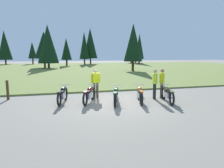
{
  "coord_description": "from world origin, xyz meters",
  "views": [
    {
      "loc": [
        -2.8,
        -9.9,
        2.48
      ],
      "look_at": [
        0.0,
        0.6,
        0.9
      ],
      "focal_mm": 32.68,
      "sensor_mm": 36.0,
      "label": 1
    }
  ],
  "objects": [
    {
      "name": "motorcycle_maroon",
      "position": [
        -1.28,
        0.37,
        0.44
      ],
      "size": [
        1.01,
        1.95,
        0.88
      ],
      "color": "black",
      "rests_on": "ground"
    },
    {
      "name": "motorcycle_orange",
      "position": [
        1.3,
        -0.18,
        0.44
      ],
      "size": [
        0.82,
        2.04,
        0.88
      ],
      "color": "black",
      "rests_on": "ground"
    },
    {
      "name": "rider_near_row_end",
      "position": [
        -0.74,
        1.43,
        0.95
      ],
      "size": [
        0.55,
        0.23,
        1.67
      ],
      "color": "#4C4233",
      "rests_on": "ground"
    },
    {
      "name": "ground_plane",
      "position": [
        0.0,
        0.0,
        0.0
      ],
      "size": [
        140.0,
        140.0,
        0.0
      ],
      "primitive_type": "plane",
      "color": "gray"
    },
    {
      "name": "motorcycle_olive",
      "position": [
        2.68,
        -0.58,
        0.44
      ],
      "size": [
        0.73,
        2.07,
        0.88
      ],
      "color": "black",
      "rests_on": "ground"
    },
    {
      "name": "rider_in_hivis_vest",
      "position": [
        2.39,
        0.33,
        0.95
      ],
      "size": [
        0.31,
        0.53,
        1.67
      ],
      "color": "black",
      "rests_on": "ground"
    },
    {
      "name": "trail_marker_post",
      "position": [
        -5.51,
        2.23,
        0.54
      ],
      "size": [
        0.12,
        0.12,
        1.08
      ],
      "primitive_type": "cube",
      "color": "#47331E",
      "rests_on": "ground"
    },
    {
      "name": "forest_treeline",
      "position": [
        1.16,
        36.69,
        4.4
      ],
      "size": [
        41.97,
        30.27,
        8.88
      ],
      "color": "#47331E",
      "rests_on": "ground"
    },
    {
      "name": "rider_with_back_turned",
      "position": [
        2.92,
        0.47,
        0.95
      ],
      "size": [
        0.4,
        0.44,
        1.67
      ],
      "color": "#4C4233",
      "rests_on": "ground"
    },
    {
      "name": "motorcycle_british_green",
      "position": [
        -0.02,
        -0.23,
        0.44
      ],
      "size": [
        0.89,
        2.01,
        0.88
      ],
      "color": "black",
      "rests_on": "ground"
    },
    {
      "name": "motorcycle_black",
      "position": [
        -2.61,
        0.68,
        0.44
      ],
      "size": [
        0.77,
        2.06,
        0.88
      ],
      "color": "black",
      "rests_on": "ground"
    },
    {
      "name": "grass_moorland",
      "position": [
        0.0,
        25.15,
        0.05
      ],
      "size": [
        80.0,
        44.0,
        0.1
      ],
      "primitive_type": "cube",
      "color": "olive",
      "rests_on": "ground"
    }
  ]
}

